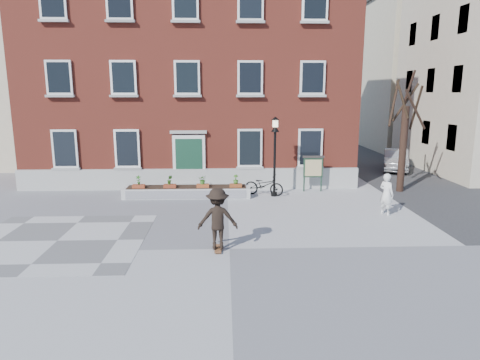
{
  "coord_description": "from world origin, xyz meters",
  "views": [
    {
      "loc": [
        -0.15,
        -13.4,
        5.12
      ],
      "look_at": [
        0.5,
        4.0,
        1.5
      ],
      "focal_mm": 32.0,
      "sensor_mm": 36.0,
      "label": 1
    }
  ],
  "objects_px": {
    "bicycle": "(264,185)",
    "skateboarder": "(218,219)",
    "parked_car": "(396,160)",
    "notice_board": "(313,167)",
    "bystander": "(386,194)",
    "lamp_post": "(275,145)"
  },
  "relations": [
    {
      "from": "bystander",
      "to": "bicycle",
      "type": "bearing_deg",
      "value": 19.9
    },
    {
      "from": "parked_car",
      "to": "lamp_post",
      "type": "distance_m",
      "value": 11.32
    },
    {
      "from": "bystander",
      "to": "parked_car",
      "type": "bearing_deg",
      "value": -56.7
    },
    {
      "from": "skateboarder",
      "to": "notice_board",
      "type": "bearing_deg",
      "value": 59.84
    },
    {
      "from": "bicycle",
      "to": "parked_car",
      "type": "xyz_separation_m",
      "value": [
        9.34,
        6.63,
        0.17
      ]
    },
    {
      "from": "bicycle",
      "to": "skateboarder",
      "type": "height_order",
      "value": "skateboarder"
    },
    {
      "from": "bicycle",
      "to": "lamp_post",
      "type": "xyz_separation_m",
      "value": [
        0.5,
        -0.18,
        2.02
      ]
    },
    {
      "from": "parked_car",
      "to": "notice_board",
      "type": "height_order",
      "value": "notice_board"
    },
    {
      "from": "lamp_post",
      "to": "notice_board",
      "type": "distance_m",
      "value": 2.65
    },
    {
      "from": "notice_board",
      "to": "skateboarder",
      "type": "relative_size",
      "value": 0.89
    },
    {
      "from": "lamp_post",
      "to": "notice_board",
      "type": "xyz_separation_m",
      "value": [
        2.12,
        0.94,
        -1.28
      ]
    },
    {
      "from": "lamp_post",
      "to": "skateboarder",
      "type": "relative_size",
      "value": 1.88
    },
    {
      "from": "parked_car",
      "to": "skateboarder",
      "type": "bearing_deg",
      "value": -108.81
    },
    {
      "from": "bicycle",
      "to": "skateboarder",
      "type": "relative_size",
      "value": 0.94
    },
    {
      "from": "notice_board",
      "to": "parked_car",
      "type": "bearing_deg",
      "value": 41.15
    },
    {
      "from": "bicycle",
      "to": "bystander",
      "type": "height_order",
      "value": "bystander"
    },
    {
      "from": "parked_car",
      "to": "skateboarder",
      "type": "height_order",
      "value": "skateboarder"
    },
    {
      "from": "parked_car",
      "to": "notice_board",
      "type": "bearing_deg",
      "value": -118.49
    },
    {
      "from": "bystander",
      "to": "notice_board",
      "type": "height_order",
      "value": "notice_board"
    },
    {
      "from": "lamp_post",
      "to": "bicycle",
      "type": "bearing_deg",
      "value": 159.57
    },
    {
      "from": "parked_car",
      "to": "lamp_post",
      "type": "xyz_separation_m",
      "value": [
        -8.84,
        -6.82,
        1.85
      ]
    },
    {
      "from": "bicycle",
      "to": "lamp_post",
      "type": "height_order",
      "value": "lamp_post"
    }
  ]
}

